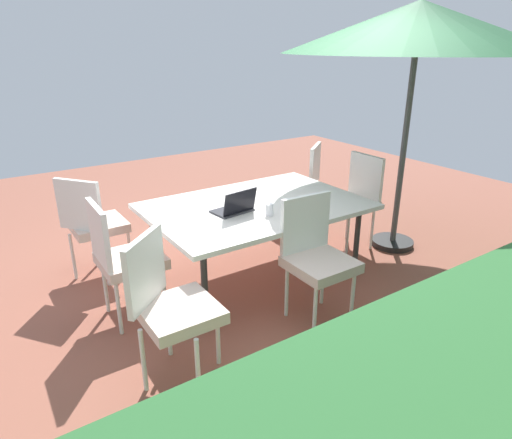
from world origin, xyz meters
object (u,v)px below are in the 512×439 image
object	(u,v)px
chair_southwest	(302,181)
chair_east	(122,255)
patio_umbrella	(418,28)
chair_north	(316,254)
chair_northeast	(170,302)
chair_west	(354,197)
laptop	(235,207)
cup	(270,210)
chair_southeast	(93,221)
dining_table	(256,209)

from	to	relation	value
chair_southwest	chair_east	bearing A→B (deg)	-20.07
patio_umbrella	chair_east	size ratio (longest dim) A/B	2.57
chair_north	chair_northeast	size ratio (longest dim) A/B	1.00
chair_east	chair_west	bearing A→B (deg)	-88.32
laptop	cup	size ratio (longest dim) A/B	3.59
laptop	patio_umbrella	bearing A→B (deg)	168.82
chair_north	chair_east	xyz separation A→B (m)	(1.24, -0.80, 0.00)
chair_north	laptop	bearing A→B (deg)	115.25
chair_southeast	chair_southwest	bearing A→B (deg)	-128.38
chair_southeast	chair_west	size ratio (longest dim) A/B	1.00
chair_southeast	cup	world-z (taller)	chair_southeast
dining_table	chair_southwest	distance (m)	1.42
chair_north	chair_southwest	bearing A→B (deg)	56.85
chair_northeast	chair_north	bearing A→B (deg)	-40.54
patio_umbrella	chair_southeast	bearing A→B (deg)	-20.60
chair_southwest	cup	bearing A→B (deg)	3.18
patio_umbrella	chair_north	distance (m)	2.35
dining_table	chair_northeast	bearing A→B (deg)	34.15
chair_southwest	chair_west	bearing A→B (deg)	57.96
patio_umbrella	chair_southeast	world-z (taller)	patio_umbrella
chair_north	chair_southeast	xyz separation A→B (m)	(1.23, -1.63, 0.00)
chair_northeast	chair_east	world-z (taller)	same
chair_north	chair_southeast	bearing A→B (deg)	129.89
chair_east	dining_table	bearing A→B (deg)	-89.29
laptop	chair_southwest	bearing A→B (deg)	-155.62
dining_table	chair_west	world-z (taller)	chair_west
patio_umbrella	chair_east	world-z (taller)	patio_umbrella
chair_southwest	chair_northeast	world-z (taller)	same
chair_west	cup	xyz separation A→B (m)	(1.31, 0.31, 0.22)
chair_northeast	laptop	bearing A→B (deg)	-3.17
chair_southwest	cup	distance (m)	1.65
chair_southwest	chair_west	world-z (taller)	same
patio_umbrella	laptop	xyz separation A→B (m)	(1.90, -0.14, -1.40)
chair_southwest	laptop	size ratio (longest dim) A/B	2.82
dining_table	chair_west	xyz separation A→B (m)	(-1.25, -0.03, -0.13)
chair_north	laptop	size ratio (longest dim) A/B	2.82
chair_northeast	patio_umbrella	bearing A→B (deg)	-29.72
chair_southwest	chair_north	bearing A→B (deg)	15.89
chair_northeast	chair_southwest	bearing A→B (deg)	-7.24
patio_umbrella	chair_east	xyz separation A→B (m)	(2.84, -0.24, -1.62)
chair_east	chair_northeast	bearing A→B (deg)	-176.68
dining_table	chair_southeast	distance (m)	1.47
chair_north	chair_northeast	bearing A→B (deg)	-176.33
chair_east	laptop	bearing A→B (deg)	-94.45
patio_umbrella	cup	world-z (taller)	patio_umbrella
chair_north	chair_east	bearing A→B (deg)	149.88
chair_southeast	chair_northeast	xyz separation A→B (m)	(-0.02, 1.64, 0.00)
laptop	dining_table	bearing A→B (deg)	-169.74
chair_southeast	chair_east	size ratio (longest dim) A/B	1.00
chair_east	chair_north	bearing A→B (deg)	-121.57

